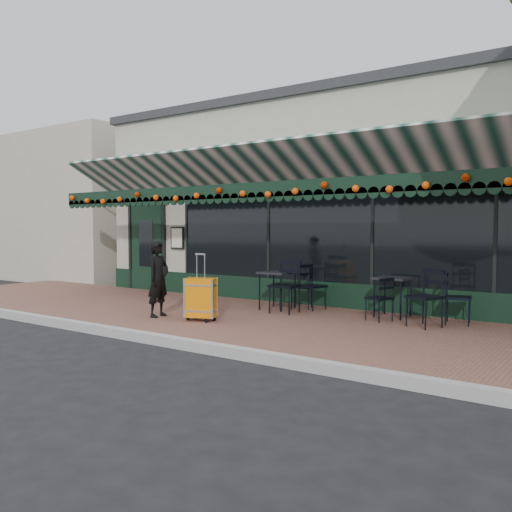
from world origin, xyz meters
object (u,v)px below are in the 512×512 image
Objects in this scene: cafe_table_a at (393,281)px; cafe_table_b at (277,275)px; suitcase at (201,298)px; chair_b_left at (302,288)px; chair_a_left at (379,299)px; chair_a_front at (424,298)px; chair_b_right at (312,287)px; chair_b_front at (285,286)px; chair_a_right at (458,298)px; woman at (158,279)px.

cafe_table_a is 2.23m from cafe_table_b.
suitcase is 1.40× the size of chair_b_left.
chair_a_front reaches higher than chair_a_left.
chair_b_front is (-0.21, -0.69, 0.06)m from chair_b_right.
woman is at bearing 105.21° from chair_a_right.
cafe_table_b is 0.90× the size of chair_b_left.
suitcase reaches higher than cafe_table_a.
chair_a_front is (0.82, -0.12, 0.09)m from chair_a_left.
chair_b_front reaches higher than cafe_table_a.
woman reaches higher than cafe_table_a.
chair_b_front is at bearing -61.44° from chair_a_left.
cafe_table_a is (2.54, 2.28, 0.26)m from suitcase.
chair_b_left is 0.92× the size of chair_b_right.
cafe_table_b is at bearing 135.61° from chair_b_front.
cafe_table_b is at bearing -57.43° from chair_b_left.
chair_b_left is at bearing 51.43° from cafe_table_b.
woman is 3.00m from chair_b_right.
chair_b_front is (0.71, 1.56, 0.12)m from suitcase.
chair_a_front reaches higher than chair_b_right.
cafe_table_b is at bearing 57.38° from suitcase.
chair_b_front is (-1.79, -0.20, 0.12)m from chair_a_left.
chair_b_left is at bearing 90.34° from chair_b_front.
chair_b_front reaches higher than chair_a_front.
chair_b_right reaches higher than chair_a_left.
chair_a_front is (-0.37, -0.58, 0.04)m from chair_a_right.
cafe_table_b is 3.00m from chair_a_front.
cafe_table_a is (3.45, 2.40, -0.04)m from woman.
chair_a_right is (1.19, 0.46, 0.05)m from chair_a_left.
chair_a_left is 0.94× the size of chair_b_left.
chair_b_right is (1.83, 2.36, -0.24)m from woman.
suitcase reaches higher than cafe_table_b.
cafe_table_b is (-2.20, -0.41, 0.02)m from cafe_table_a.
chair_a_left is 1.66m from chair_b_right.
suitcase is at bearing -100.38° from cafe_table_b.
chair_b_right reaches higher than chair_b_left.
chair_b_front is at bearing -155.43° from chair_a_front.
chair_b_right is (0.92, 2.24, 0.06)m from suitcase.
chair_a_front is at bearing 57.66° from chair_b_left.
cafe_table_b is 3.38m from chair_a_right.
chair_b_left is (-2.66, 0.64, -0.07)m from chair_a_front.
chair_b_left is (0.32, 0.40, -0.26)m from cafe_table_b.
chair_a_right is at bearing -69.90° from woman.
chair_a_left is at bearing -93.73° from cafe_table_a.
suitcase is 3.42m from cafe_table_a.
chair_b_left reaches higher than cafe_table_a.
woman is 1.90× the size of cafe_table_a.
woman is 1.67× the size of chair_b_left.
chair_a_right is 3.03m from chair_b_left.
cafe_table_b is 0.57m from chair_b_left.
woman reaches higher than chair_a_right.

